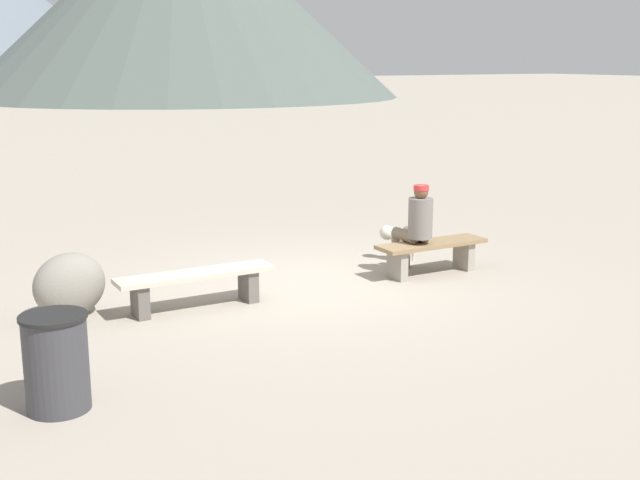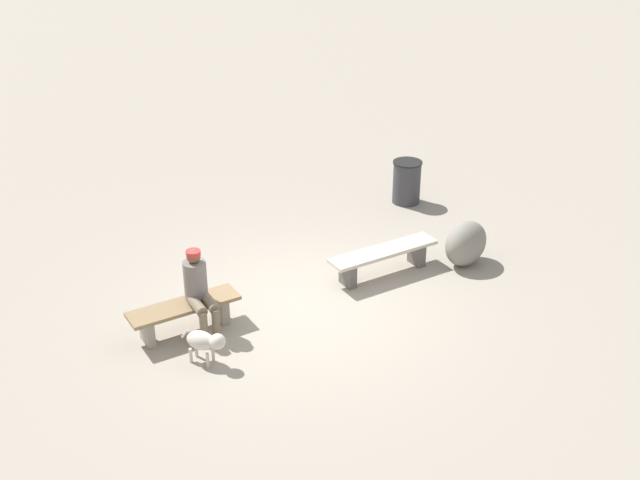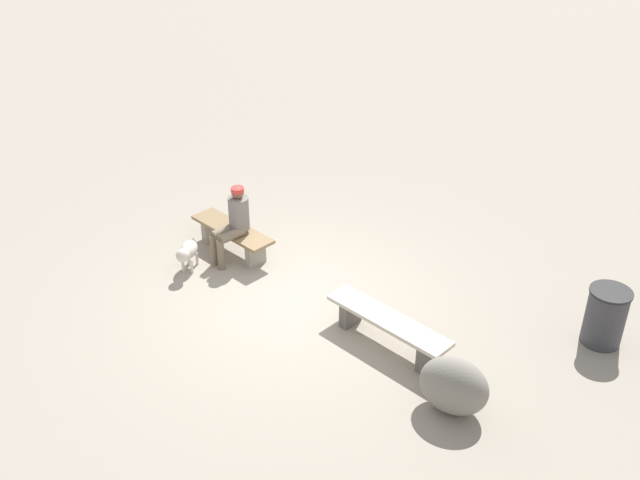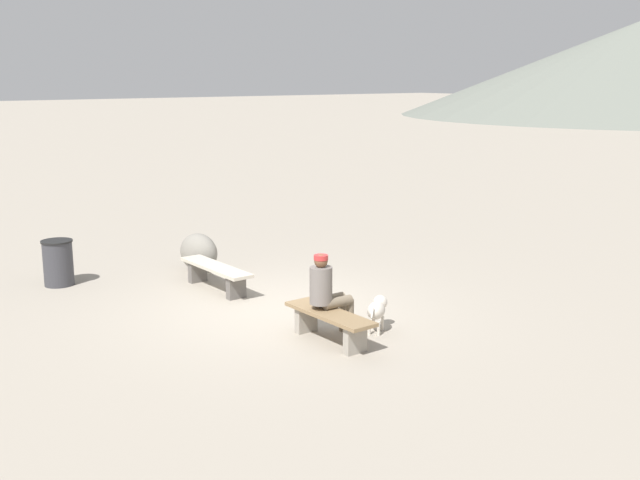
# 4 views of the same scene
# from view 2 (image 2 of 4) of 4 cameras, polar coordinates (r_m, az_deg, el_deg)

# --- Properties ---
(ground) EXTENTS (210.00, 210.00, 0.06)m
(ground) POSITION_cam_2_polar(r_m,az_deg,el_deg) (11.72, -1.55, -5.00)
(ground) COLOR #9E9384
(bench_left) EXTENTS (1.85, 0.43, 0.43)m
(bench_left) POSITION_cam_2_polar(r_m,az_deg,el_deg) (12.45, 4.57, -1.21)
(bench_left) COLOR #605B56
(bench_left) RESTS_ON ground
(bench_right) EXTENTS (1.57, 0.46, 0.44)m
(bench_right) POSITION_cam_2_polar(r_m,az_deg,el_deg) (11.16, -9.72, -5.13)
(bench_right) COLOR gray
(bench_right) RESTS_ON ground
(seated_person) EXTENTS (0.34, 0.67, 1.23)m
(seated_person) POSITION_cam_2_polar(r_m,az_deg,el_deg) (10.94, -8.72, -3.43)
(seated_person) COLOR slate
(seated_person) RESTS_ON ground
(dog) EXTENTS (0.47, 0.57, 0.49)m
(dog) POSITION_cam_2_polar(r_m,az_deg,el_deg) (10.47, -8.26, -7.21)
(dog) COLOR beige
(dog) RESTS_ON ground
(trash_bin) EXTENTS (0.55, 0.55, 0.81)m
(trash_bin) POSITION_cam_2_polar(r_m,az_deg,el_deg) (14.98, 6.25, 4.17)
(trash_bin) COLOR #38383D
(trash_bin) RESTS_ON ground
(boulder) EXTENTS (0.95, 0.76, 0.73)m
(boulder) POSITION_cam_2_polar(r_m,az_deg,el_deg) (12.91, 10.44, -0.25)
(boulder) COLOR gray
(boulder) RESTS_ON ground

